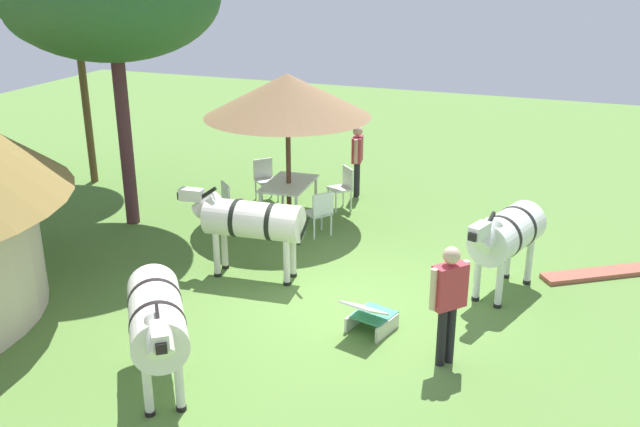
# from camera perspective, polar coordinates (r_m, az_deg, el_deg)

# --- Properties ---
(ground_plane) EXTENTS (36.00, 36.00, 0.00)m
(ground_plane) POSITION_cam_1_polar(r_m,az_deg,el_deg) (11.24, 1.77, -7.20)
(ground_plane) COLOR #588139
(shade_umbrella) EXTENTS (3.32, 3.32, 2.96)m
(shade_umbrella) POSITION_cam_1_polar(r_m,az_deg,el_deg) (14.08, -2.63, 9.46)
(shade_umbrella) COLOR #523224
(shade_umbrella) RESTS_ON ground_plane
(patio_dining_table) EXTENTS (1.48, 0.97, 0.74)m
(patio_dining_table) POSITION_cam_1_polar(r_m,az_deg,el_deg) (14.56, -2.52, 2.18)
(patio_dining_table) COLOR silver
(patio_dining_table) RESTS_ON ground_plane
(patio_chair_near_hut) EXTENTS (0.61, 0.61, 0.90)m
(patio_chair_near_hut) POSITION_cam_1_polar(r_m,az_deg,el_deg) (15.69, -4.44, 2.97)
(patio_chair_near_hut) COLOR silver
(patio_chair_near_hut) RESTS_ON ground_plane
(patio_chair_west_end) EXTENTS (0.61, 0.61, 0.90)m
(patio_chair_west_end) POSITION_cam_1_polar(r_m,az_deg,el_deg) (14.20, -7.16, 0.99)
(patio_chair_west_end) COLOR silver
(patio_chair_west_end) RESTS_ON ground_plane
(patio_chair_near_lawn) EXTENTS (0.61, 0.60, 0.90)m
(patio_chair_near_lawn) POSITION_cam_1_polar(r_m,az_deg,el_deg) (13.58, 0.02, 0.23)
(patio_chair_near_lawn) COLOR silver
(patio_chair_near_lawn) RESTS_ON ground_plane
(patio_chair_east_end) EXTENTS (0.61, 0.61, 0.90)m
(patio_chair_east_end) POSITION_cam_1_polar(r_m,az_deg,el_deg) (15.08, 1.89, 2.30)
(patio_chair_east_end) COLOR silver
(patio_chair_east_end) RESTS_ON ground_plane
(guest_beside_umbrella) EXTENTS (0.57, 0.27, 1.60)m
(guest_beside_umbrella) POSITION_cam_1_polar(r_m,az_deg,el_deg) (15.75, 3.01, 4.75)
(guest_beside_umbrella) COLOR black
(guest_beside_umbrella) RESTS_ON ground_plane
(standing_watcher) EXTENTS (0.48, 0.46, 1.69)m
(standing_watcher) POSITION_cam_1_polar(r_m,az_deg,el_deg) (9.39, 10.30, -6.45)
(standing_watcher) COLOR black
(standing_watcher) RESTS_ON ground_plane
(striped_lounge_chair) EXTENTS (0.93, 0.73, 0.59)m
(striped_lounge_chair) POSITION_cam_1_polar(r_m,az_deg,el_deg) (10.38, 4.03, -8.17)
(striped_lounge_chair) COLOR #3F9173
(striped_lounge_chair) RESTS_ON ground_plane
(zebra_nearest_camera) EXTENTS (2.03, 1.10, 1.55)m
(zebra_nearest_camera) POSITION_cam_1_polar(r_m,az_deg,el_deg) (11.52, 14.69, -1.65)
(zebra_nearest_camera) COLOR silver
(zebra_nearest_camera) RESTS_ON ground_plane
(zebra_by_umbrella) EXTENTS (2.00, 1.61, 1.50)m
(zebra_by_umbrella) POSITION_cam_1_polar(r_m,az_deg,el_deg) (9.02, -12.96, -8.23)
(zebra_by_umbrella) COLOR silver
(zebra_by_umbrella) RESTS_ON ground_plane
(zebra_toward_hut) EXTENTS (0.75, 2.32, 1.54)m
(zebra_toward_hut) POSITION_cam_1_polar(r_m,az_deg,el_deg) (11.79, -5.62, -0.58)
(zebra_toward_hut) COLOR silver
(zebra_toward_hut) RESTS_ON ground_plane
(acacia_tree_far_lawn) EXTENTS (3.08, 3.08, 4.90)m
(acacia_tree_far_lawn) POSITION_cam_1_polar(r_m,az_deg,el_deg) (17.14, -19.07, 15.19)
(acacia_tree_far_lawn) COLOR brown
(acacia_tree_far_lawn) RESTS_ON ground_plane
(brick_patio_kerb) EXTENTS (1.87, 2.52, 0.08)m
(brick_patio_kerb) POSITION_cam_1_polar(r_m,az_deg,el_deg) (13.22, 22.85, -4.30)
(brick_patio_kerb) COLOR #A45341
(brick_patio_kerb) RESTS_ON ground_plane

